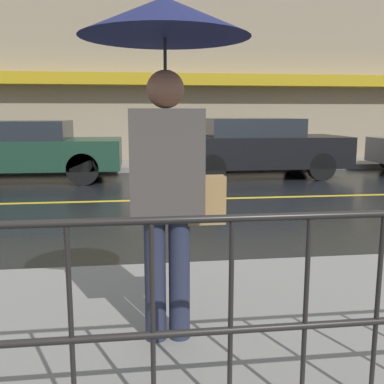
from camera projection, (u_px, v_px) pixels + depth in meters
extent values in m
plane|color=black|center=(198.00, 199.00, 8.41)|extent=(80.00, 80.00, 0.00)
cube|color=gray|center=(298.00, 324.00, 3.28)|extent=(28.00, 2.54, 0.14)
cube|color=gray|center=(174.00, 165.00, 13.29)|extent=(28.00, 2.08, 0.14)
cube|color=gold|center=(198.00, 199.00, 8.41)|extent=(25.20, 0.12, 0.01)
cube|color=gray|center=(170.00, 63.00, 13.93)|extent=(28.00, 0.30, 6.26)
cube|color=#B79319|center=(171.00, 79.00, 13.61)|extent=(16.80, 0.55, 0.35)
cylinder|color=black|center=(384.00, 214.00, 2.10)|extent=(12.00, 0.04, 0.04)
cylinder|color=black|center=(376.00, 321.00, 2.20)|extent=(12.00, 0.04, 0.04)
cylinder|color=black|center=(71.00, 330.00, 2.01)|extent=(0.02, 0.02, 0.98)
cylinder|color=black|center=(153.00, 325.00, 2.05)|extent=(0.02, 0.02, 0.98)
cylinder|color=black|center=(231.00, 320.00, 2.10)|extent=(0.02, 0.02, 0.98)
cylinder|color=black|center=(305.00, 316.00, 2.14)|extent=(0.02, 0.02, 0.98)
cylinder|color=black|center=(377.00, 312.00, 2.19)|extent=(0.02, 0.02, 0.98)
cylinder|color=#23283D|center=(155.00, 278.00, 2.85)|extent=(0.14, 0.14, 0.82)
cylinder|color=#23283D|center=(179.00, 277.00, 2.87)|extent=(0.14, 0.14, 0.82)
cube|color=#47423D|center=(166.00, 163.00, 2.74)|extent=(0.45, 0.27, 0.65)
sphere|color=#AC7252|center=(165.00, 89.00, 2.66)|extent=(0.23, 0.23, 0.23)
cylinder|color=#262628|center=(166.00, 102.00, 2.67)|extent=(0.02, 0.02, 0.73)
cone|color=#191E4C|center=(165.00, 17.00, 2.59)|extent=(1.01, 1.01, 0.23)
cube|color=#9E7A47|center=(206.00, 200.00, 2.81)|extent=(0.24, 0.12, 0.30)
cube|color=#193828|center=(28.00, 154.00, 10.62)|extent=(4.33, 1.93, 0.68)
cube|color=#1E2328|center=(19.00, 130.00, 10.50)|extent=(2.25, 1.77, 0.44)
cylinder|color=black|center=(90.00, 161.00, 11.67)|extent=(0.72, 0.22, 0.72)
cylinder|color=black|center=(83.00, 169.00, 10.01)|extent=(0.72, 0.22, 0.72)
cube|color=black|center=(258.00, 151.00, 11.32)|extent=(4.29, 1.93, 0.74)
cube|color=#1E2328|center=(252.00, 127.00, 11.20)|extent=(2.23, 1.77, 0.44)
cylinder|color=black|center=(296.00, 160.00, 12.37)|extent=(0.66, 0.22, 0.66)
cylinder|color=black|center=(321.00, 167.00, 10.71)|extent=(0.66, 0.22, 0.66)
cylinder|color=black|center=(201.00, 161.00, 12.04)|extent=(0.66, 0.22, 0.66)
cylinder|color=black|center=(212.00, 168.00, 10.37)|extent=(0.66, 0.22, 0.66)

